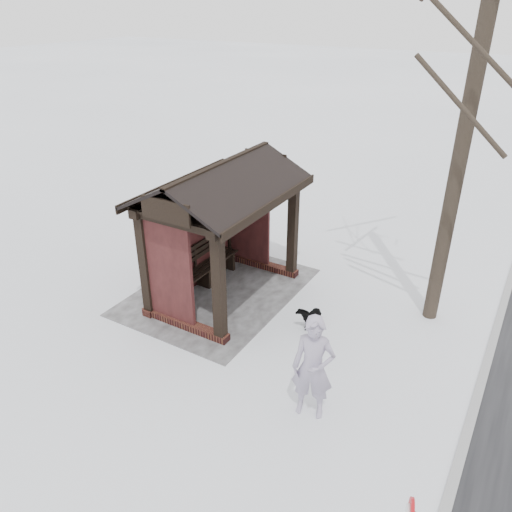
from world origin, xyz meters
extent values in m
plane|color=white|center=(0.00, 0.00, 0.00)|extent=(120.00, 120.00, 0.00)
cube|color=gray|center=(0.00, 5.50, 0.01)|extent=(120.00, 0.15, 0.06)
cube|color=gray|center=(0.00, -0.20, 0.01)|extent=(4.20, 3.20, 0.02)
cube|color=#3C1715|center=(0.00, -0.90, 0.08)|extent=(3.30, 0.22, 0.16)
cube|color=#3C1715|center=(-1.50, 0.00, 0.08)|extent=(0.22, 2.10, 0.16)
cube|color=#3C1715|center=(1.50, 0.00, 0.08)|extent=(0.22, 2.10, 0.16)
cube|color=black|center=(-1.50, 0.90, 1.15)|extent=(0.20, 0.20, 2.30)
cube|color=black|center=(1.50, 0.90, 1.15)|extent=(0.20, 0.20, 2.30)
cube|color=black|center=(-1.50, -0.90, 1.15)|extent=(0.20, 0.20, 2.30)
cube|color=black|center=(1.50, -0.90, 1.15)|extent=(0.20, 0.20, 2.30)
cube|color=black|center=(0.00, -0.90, 1.23)|extent=(2.80, 0.08, 2.14)
cube|color=black|center=(-1.50, -0.31, 1.23)|extent=(0.08, 1.17, 2.14)
cube|color=black|center=(1.50, -0.31, 1.23)|extent=(0.08, 1.17, 2.14)
cube|color=black|center=(0.00, 0.90, 2.36)|extent=(3.40, 0.20, 0.18)
cube|color=black|center=(0.00, -0.90, 2.36)|extent=(3.40, 0.20, 0.18)
cylinder|color=black|center=(-1.50, 4.20, 4.28)|extent=(0.29, 0.29, 8.55)
imported|color=#9E93AC|center=(2.31, 3.21, 0.91)|extent=(0.59, 0.75, 1.82)
imported|color=black|center=(0.13, 2.15, 0.25)|extent=(0.64, 0.43, 0.50)
camera|label=1|loc=(7.94, 5.55, 6.01)|focal=35.00mm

